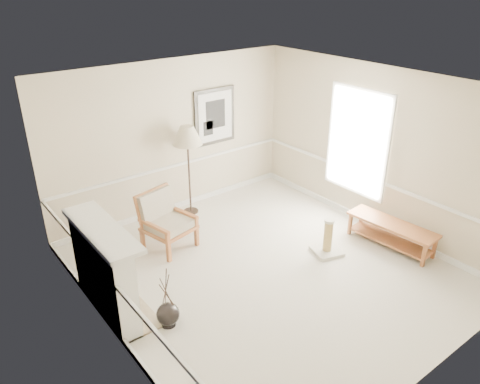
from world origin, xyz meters
The scene contains 8 objects.
ground centered at (0.00, 0.00, 0.00)m, with size 5.50×5.50×0.00m, color silver.
room centered at (0.14, 0.08, 1.87)m, with size 5.04×5.54×2.92m.
fireplace centered at (-2.34, 0.60, 0.64)m, with size 0.64×1.64×1.31m.
floor_vase centered at (-1.85, -0.15, 0.17)m, with size 0.31×0.31×0.91m.
armchair centered at (-0.87, 1.65, 0.52)m, with size 0.88×0.92×0.97m.
floor_lamp centered at (0.11, 2.40, 1.52)m, with size 0.60×0.60×1.75m.
bench centered at (2.15, -0.73, 0.29)m, with size 0.60×1.56×0.44m.
scratching_post centered at (1.13, -0.23, 0.20)m, with size 0.55×0.55×0.63m.
Camera 1 is at (-4.08, -4.59, 4.29)m, focal length 35.00 mm.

